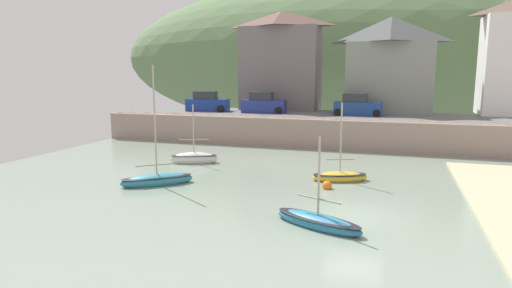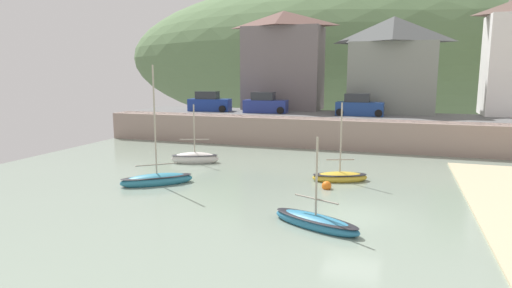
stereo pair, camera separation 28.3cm
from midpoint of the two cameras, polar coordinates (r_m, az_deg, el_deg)
The scene contains 12 objects.
quay_seawall at distance 36.45m, azimuth 15.16°, elevation 1.48°, with size 48.00×9.40×2.40m.
hillside_backdrop at distance 74.15m, azimuth 12.73°, elevation 11.12°, with size 80.00×44.00×24.84m.
waterfront_building_left at distance 45.29m, azimuth 3.14°, elevation 10.98°, with size 8.18×4.58×9.92m.
waterfront_building_centre at distance 43.81m, azimuth 17.03°, elevation 10.03°, with size 8.05×5.96×8.97m.
fishing_boat_green at distance 24.78m, azimuth -13.23°, elevation -4.58°, with size 3.79×3.39×6.76m.
sailboat_far_left at distance 30.18m, azimuth -8.43°, elevation -1.89°, with size 3.42×2.07×4.25m.
sailboat_nearest_shore at distance 25.49m, azimuth 10.66°, elevation -4.22°, with size 3.42×2.29×4.65m.
dinghy_open_wooden at distance 17.91m, azimuth 7.69°, elevation -10.06°, with size 4.08×2.59×3.83m.
parked_car_near_slipway at distance 43.24m, azimuth -6.63°, elevation 5.40°, with size 4.27×2.17×1.95m.
parked_car_by_wall at distance 41.20m, azimuth 0.77°, elevation 5.27°, with size 4.22×2.01×1.95m.
parked_car_end_of_row at distance 39.55m, azimuth 13.01°, elevation 4.86°, with size 4.12×1.82×1.95m.
mooring_buoy at distance 23.64m, azimuth 9.00°, elevation -5.45°, with size 0.52×0.52×0.52m.
Camera 1 is at (1.41, -18.64, 6.16)m, focal length 30.36 mm.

